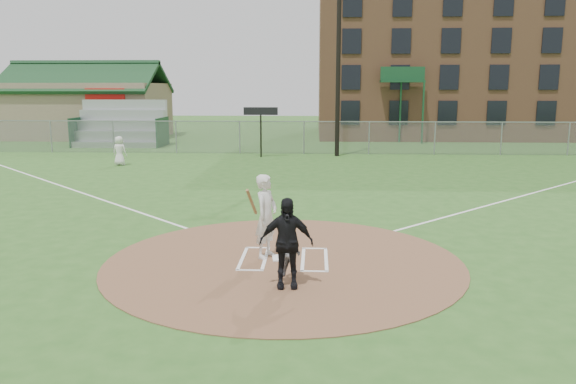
{
  "coord_description": "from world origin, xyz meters",
  "views": [
    {
      "loc": [
        0.73,
        -12.69,
        4.04
      ],
      "look_at": [
        0.0,
        2.0,
        1.3
      ],
      "focal_mm": 35.0,
      "sensor_mm": 36.0,
      "label": 1
    }
  ],
  "objects_px": {
    "ondeck_player": "(119,151)",
    "umpire": "(286,243)",
    "catcher": "(289,254)",
    "batter_at_plate": "(266,216)",
    "home_plate": "(283,258)"
  },
  "relations": [
    {
      "from": "ondeck_player",
      "to": "batter_at_plate",
      "type": "height_order",
      "value": "batter_at_plate"
    },
    {
      "from": "catcher",
      "to": "umpire",
      "type": "distance_m",
      "value": 0.61
    },
    {
      "from": "home_plate",
      "to": "batter_at_plate",
      "type": "bearing_deg",
      "value": 162.46
    },
    {
      "from": "ondeck_player",
      "to": "umpire",
      "type": "bearing_deg",
      "value": 128.4
    },
    {
      "from": "catcher",
      "to": "batter_at_plate",
      "type": "xyz_separation_m",
      "value": [
        -0.63,
        1.58,
        0.46
      ]
    },
    {
      "from": "catcher",
      "to": "umpire",
      "type": "xyz_separation_m",
      "value": [
        -0.04,
        -0.47,
        0.39
      ]
    },
    {
      "from": "catcher",
      "to": "umpire",
      "type": "bearing_deg",
      "value": -71.82
    },
    {
      "from": "umpire",
      "to": "home_plate",
      "type": "bearing_deg",
      "value": 92.22
    },
    {
      "from": "catcher",
      "to": "batter_at_plate",
      "type": "bearing_deg",
      "value": 135.24
    },
    {
      "from": "home_plate",
      "to": "catcher",
      "type": "xyz_separation_m",
      "value": [
        0.23,
        -1.45,
        0.53
      ]
    },
    {
      "from": "catcher",
      "to": "batter_at_plate",
      "type": "relative_size",
      "value": 0.54
    },
    {
      "from": "umpire",
      "to": "batter_at_plate",
      "type": "bearing_deg",
      "value": 102.72
    },
    {
      "from": "home_plate",
      "to": "batter_at_plate",
      "type": "height_order",
      "value": "batter_at_plate"
    },
    {
      "from": "home_plate",
      "to": "batter_at_plate",
      "type": "relative_size",
      "value": 0.24
    },
    {
      "from": "catcher",
      "to": "home_plate",
      "type": "bearing_deg",
      "value": 122.42
    }
  ]
}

